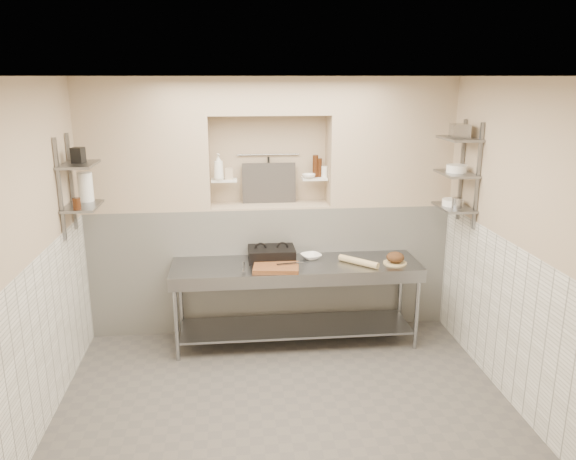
{
  "coord_description": "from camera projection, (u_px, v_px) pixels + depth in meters",
  "views": [
    {
      "loc": [
        -0.43,
        -4.34,
        2.8
      ],
      "look_at": [
        0.12,
        0.9,
        1.35
      ],
      "focal_mm": 35.0,
      "sensor_mm": 36.0,
      "label": 1
    }
  ],
  "objects": [
    {
      "name": "utensil_rail",
      "position": [
        268.0,
        155.0,
        6.27
      ],
      "size": [
        0.7,
        0.02,
        0.02
      ],
      "primitive_type": "cylinder",
      "rotation": [
        0.0,
        1.57,
        0.0
      ],
      "color": "gray",
      "rests_on": "wall_back"
    },
    {
      "name": "bowl_right_mid",
      "position": [
        457.0,
        169.0,
        5.64
      ],
      "size": [
        0.21,
        0.21,
        0.08
      ],
      "primitive_type": "cylinder",
      "color": "white",
      "rests_on": "wall_shelf_right_mid"
    },
    {
      "name": "shelf_rail_left_a",
      "position": [
        72.0,
        182.0,
        5.47
      ],
      "size": [
        0.03,
        0.03,
        0.95
      ],
      "primitive_type": "cube",
      "color": "slate",
      "rests_on": "wall_left"
    },
    {
      "name": "wall_right",
      "position": [
        524.0,
        246.0,
        4.78
      ],
      "size": [
        0.1,
        3.9,
        2.8
      ],
      "primitive_type": "cube",
      "color": "tan",
      "rests_on": "ground"
    },
    {
      "name": "condiment_b",
      "position": [
        315.0,
        166.0,
        6.22
      ],
      "size": [
        0.06,
        0.06,
        0.25
      ],
      "primitive_type": "cylinder",
      "color": "#341809",
      "rests_on": "alcove_shelf_right"
    },
    {
      "name": "basket_right",
      "position": [
        460.0,
        131.0,
        5.54
      ],
      "size": [
        0.2,
        0.23,
        0.13
      ],
      "primitive_type": "cube",
      "rotation": [
        0.0,
        0.0,
        -0.15
      ],
      "color": "gray",
      "rests_on": "wall_shelf_right_upper"
    },
    {
      "name": "wainscot_left",
      "position": [
        43.0,
        343.0,
        4.57
      ],
      "size": [
        0.02,
        3.9,
        1.4
      ],
      "primitive_type": "cube",
      "color": "white",
      "rests_on": "floor"
    },
    {
      "name": "mixing_bowl",
      "position": [
        311.0,
        256.0,
        6.03
      ],
      "size": [
        0.27,
        0.27,
        0.05
      ],
      "primitive_type": "imported",
      "rotation": [
        0.0,
        0.0,
        0.37
      ],
      "color": "white",
      "rests_on": "prep_table"
    },
    {
      "name": "wall_front",
      "position": [
        327.0,
        381.0,
        2.66
      ],
      "size": [
        4.0,
        0.1,
        2.8
      ],
      "primitive_type": "cube",
      "color": "tan",
      "rests_on": "ground"
    },
    {
      "name": "knife_blade",
      "position": [
        290.0,
        263.0,
        5.74
      ],
      "size": [
        0.29,
        0.08,
        0.01
      ],
      "primitive_type": "cube",
      "rotation": [
        0.0,
        0.0,
        0.15
      ],
      "color": "gray",
      "rests_on": "cutting_board"
    },
    {
      "name": "splash_panel",
      "position": [
        269.0,
        183.0,
        6.29
      ],
      "size": [
        0.6,
        0.08,
        0.45
      ],
      "primitive_type": "cube",
      "rotation": [
        -0.14,
        0.0,
        0.0
      ],
      "color": "#383330",
      "rests_on": "alcove_sill"
    },
    {
      "name": "shelf_rail_right_a",
      "position": [
        461.0,
        170.0,
        5.86
      ],
      "size": [
        0.03,
        0.03,
        1.05
      ],
      "primitive_type": "cube",
      "color": "slate",
      "rests_on": "wall_right"
    },
    {
      "name": "shelf_rail_left_b",
      "position": [
        60.0,
        190.0,
        5.09
      ],
      "size": [
        0.03,
        0.03,
        0.95
      ],
      "primitive_type": "cube",
      "color": "slate",
      "rests_on": "wall_left"
    },
    {
      "name": "canister_right",
      "position": [
        457.0,
        203.0,
        5.66
      ],
      "size": [
        0.1,
        0.1,
        0.1
      ],
      "primitive_type": "cylinder",
      "color": "gray",
      "rests_on": "wall_shelf_right_lower"
    },
    {
      "name": "wall_shelf_right_mid",
      "position": [
        456.0,
        174.0,
        5.65
      ],
      "size": [
        0.3,
        0.5,
        0.02
      ],
      "primitive_type": "cube",
      "color": "slate",
      "rests_on": "wall_right"
    },
    {
      "name": "shelf_rail_right_b",
      "position": [
        478.0,
        177.0,
        5.47
      ],
      "size": [
        0.03,
        0.03,
        1.05
      ],
      "primitive_type": "cube",
      "color": "slate",
      "rests_on": "wall_right"
    },
    {
      "name": "panini_press",
      "position": [
        272.0,
        254.0,
        5.98
      ],
      "size": [
        0.49,
        0.36,
        0.13
      ],
      "rotation": [
        0.0,
        0.0,
        -0.0
      ],
      "color": "black",
      "rests_on": "prep_table"
    },
    {
      "name": "rolling_pin",
      "position": [
        359.0,
        262.0,
        5.84
      ],
      "size": [
        0.38,
        0.37,
        0.07
      ],
      "primitive_type": "cylinder",
      "rotation": [
        1.57,
        0.0,
        0.79
      ],
      "color": "tan",
      "rests_on": "prep_table"
    },
    {
      "name": "alcove_shelf_right",
      "position": [
        314.0,
        179.0,
        6.23
      ],
      "size": [
        0.28,
        0.16,
        0.02
      ],
      "primitive_type": "cube",
      "color": "white",
      "rests_on": "backwall_lower"
    },
    {
      "name": "bottle_soap",
      "position": [
        218.0,
        167.0,
        6.03
      ],
      "size": [
        0.13,
        0.13,
        0.28
      ],
      "primitive_type": "imported",
      "rotation": [
        0.0,
        0.0,
        0.26
      ],
      "color": "white",
      "rests_on": "alcove_shelf_left"
    },
    {
      "name": "wall_shelf_left_lower",
      "position": [
        83.0,
        206.0,
        5.35
      ],
      "size": [
        0.3,
        0.5,
        0.02
      ],
      "primitive_type": "cube",
      "color": "slate",
      "rests_on": "wall_left"
    },
    {
      "name": "jug_left",
      "position": [
        86.0,
        187.0,
        5.47
      ],
      "size": [
        0.14,
        0.14,
        0.28
      ],
      "primitive_type": "cylinder",
      "color": "white",
      "rests_on": "wall_shelf_left_lower"
    },
    {
      "name": "wall_shelf_right_lower",
      "position": [
        454.0,
        207.0,
        5.74
      ],
      "size": [
        0.3,
        0.5,
        0.02
      ],
      "primitive_type": "cube",
      "color": "slate",
      "rests_on": "wall_right"
    },
    {
      "name": "cutting_board",
      "position": [
        276.0,
        268.0,
        5.7
      ],
      "size": [
        0.5,
        0.38,
        0.04
      ],
      "primitive_type": "cube",
      "rotation": [
        0.0,
        0.0,
        -0.13
      ],
      "color": "brown",
      "rests_on": "prep_table"
    },
    {
      "name": "bowl_right",
      "position": [
        453.0,
        202.0,
        5.77
      ],
      "size": [
        0.22,
        0.22,
        0.06
      ],
      "primitive_type": "cylinder",
      "color": "white",
      "rests_on": "wall_shelf_right_lower"
    },
    {
      "name": "alcove_sill",
      "position": [
        270.0,
        205.0,
        6.25
      ],
      "size": [
        1.3,
        0.4,
        0.02
      ],
      "primitive_type": "cube",
      "color": "tan",
      "rests_on": "backwall_lower"
    },
    {
      "name": "wall_left",
      "position": [
        24.0,
        262.0,
        4.37
      ],
      "size": [
        0.1,
        3.9,
        2.8
      ],
      "primitive_type": "cube",
      "color": "tan",
      "rests_on": "ground"
    },
    {
      "name": "box_left_upper",
      "position": [
        78.0,
        155.0,
        5.24
      ],
      "size": [
        0.12,
        0.12,
        0.15
      ],
      "primitive_type": "cube",
      "rotation": [
        0.0,
        0.0,
        -0.22
      ],
      "color": "black",
      "rests_on": "wall_shelf_left_upper"
    },
    {
      "name": "wainscot_right",
      "position": [
        509.0,
        322.0,
        4.96
      ],
      "size": [
        0.02,
        3.9,
        1.4
      ],
      "primitive_type": "cube",
      "color": "white",
      "rests_on": "floor"
    },
    {
      "name": "jar_left",
      "position": [
        77.0,
        204.0,
        5.14
      ],
      "size": [
        0.07,
        0.07,
        0.11
      ],
      "primitive_type": "cylinder",
      "color": "#341809",
      "rests_on": "wall_shelf_left_lower"
    },
    {
      "name": "floor",
      "position": [
        286.0,
        409.0,
        4.96
      ],
      "size": [
        4.0,
        3.9,
        0.1
      ],
      "primitive_type": "cube",
      "color": "#544F4A",
      "rests_on": "ground"
    },
    {
      "name": "wall_shelf_right_upper",
      "position": [
        459.0,
        139.0,
        5.56
      ],
      "size": [
        0.3,
        0.5,
        0.03
      ],
      "primitive_type": "cube",
      "color": "slate",
      "rests_on": "wall_right"
    },
    {
      "name": "tongs",
      "position": [
        243.0,
        267.0,
        5.61
      ],
      "size": [
        0.03,
        0.25,
        0.02
      ],
      "primitive_type": "cylinder",
      "rotation": [
        1.57,
        0.0,
        -0.04
      ],
      "color": "gray",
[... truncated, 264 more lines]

